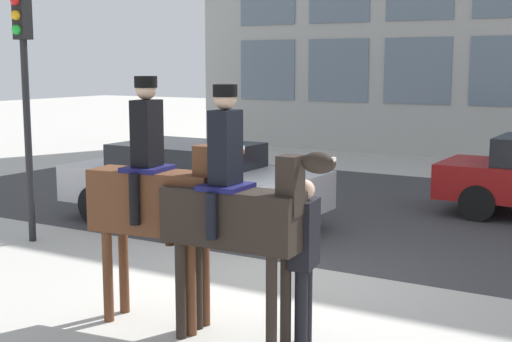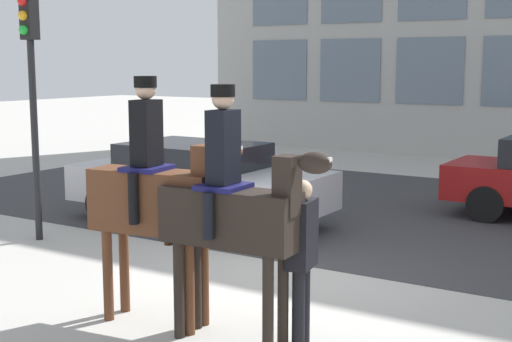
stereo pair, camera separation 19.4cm
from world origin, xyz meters
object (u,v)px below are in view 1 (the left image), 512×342
at_px(mounted_horse_lead, 157,196).
at_px(pedestrian_bystander, 302,249).
at_px(street_car_near_lane, 192,181).
at_px(mounted_horse_companion, 236,210).
at_px(traffic_light, 24,76).

relative_size(mounted_horse_lead, pedestrian_bystander, 1.59).
xyz_separation_m(mounted_horse_lead, street_car_near_lane, (-2.57, 4.19, -0.65)).
height_order(mounted_horse_companion, traffic_light, traffic_light).
bearing_deg(mounted_horse_companion, pedestrian_bystander, 25.70).
height_order(pedestrian_bystander, street_car_near_lane, pedestrian_bystander).
relative_size(mounted_horse_lead, traffic_light, 0.69).
xyz_separation_m(mounted_horse_lead, pedestrian_bystander, (1.60, 0.27, -0.42)).
bearing_deg(street_car_near_lane, pedestrian_bystander, -43.18).
distance_m(mounted_horse_companion, pedestrian_bystander, 0.76).
xyz_separation_m(pedestrian_bystander, traffic_light, (-5.62, 1.57, 1.63)).
xyz_separation_m(mounted_horse_lead, mounted_horse_companion, (1.02, -0.04, -0.04)).
xyz_separation_m(mounted_horse_lead, traffic_light, (-4.02, 1.84, 1.20)).
xyz_separation_m(pedestrian_bystander, street_car_near_lane, (-4.17, 3.92, -0.22)).
bearing_deg(pedestrian_bystander, street_car_near_lane, -53.05).
xyz_separation_m(street_car_near_lane, traffic_light, (-1.44, -2.34, 1.85)).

